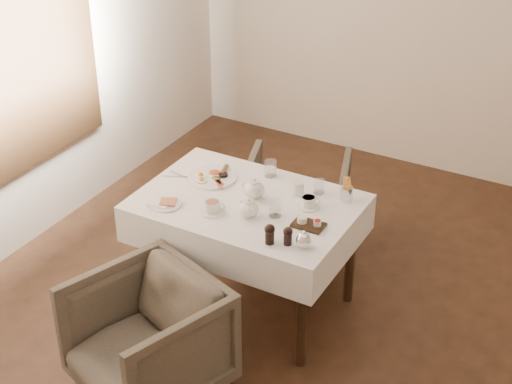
{
  "coord_description": "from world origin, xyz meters",
  "views": [
    {
      "loc": [
        1.43,
        -3.26,
        3.12
      ],
      "look_at": [
        -0.49,
        0.19,
        0.82
      ],
      "focal_mm": 55.0,
      "sensor_mm": 36.0,
      "label": 1
    }
  ],
  "objects_px": {
    "armchair_far": "(296,203)",
    "breakfast_plate": "(213,176)",
    "teapot_centre": "(254,188)",
    "table": "(247,218)",
    "armchair_near": "(147,339)"
  },
  "relations": [
    {
      "from": "armchair_far",
      "to": "teapot_centre",
      "type": "relative_size",
      "value": 4.28
    },
    {
      "from": "armchair_near",
      "to": "armchair_far",
      "type": "bearing_deg",
      "value": 107.42
    },
    {
      "from": "table",
      "to": "armchair_far",
      "type": "relative_size",
      "value": 1.8
    },
    {
      "from": "table",
      "to": "teapot_centre",
      "type": "bearing_deg",
      "value": 67.54
    },
    {
      "from": "table",
      "to": "teapot_centre",
      "type": "height_order",
      "value": "teapot_centre"
    },
    {
      "from": "teapot_centre",
      "to": "table",
      "type": "bearing_deg",
      "value": -105.61
    },
    {
      "from": "breakfast_plate",
      "to": "armchair_far",
      "type": "bearing_deg",
      "value": 76.77
    },
    {
      "from": "table",
      "to": "armchair_far",
      "type": "distance_m",
      "value": 0.84
    },
    {
      "from": "armchair_near",
      "to": "breakfast_plate",
      "type": "height_order",
      "value": "breakfast_plate"
    },
    {
      "from": "armchair_near",
      "to": "table",
      "type": "bearing_deg",
      "value": 102.63
    },
    {
      "from": "table",
      "to": "armchair_near",
      "type": "bearing_deg",
      "value": -96.82
    },
    {
      "from": "armchair_near",
      "to": "teapot_centre",
      "type": "xyz_separation_m",
      "value": [
        0.13,
        0.95,
        0.49
      ]
    },
    {
      "from": "table",
      "to": "armchair_near",
      "type": "relative_size",
      "value": 1.75
    },
    {
      "from": "armchair_far",
      "to": "teapot_centre",
      "type": "xyz_separation_m",
      "value": [
        0.07,
        -0.72,
        0.5
      ]
    },
    {
      "from": "armchair_far",
      "to": "breakfast_plate",
      "type": "xyz_separation_m",
      "value": [
        -0.28,
        -0.64,
        0.44
      ]
    }
  ]
}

